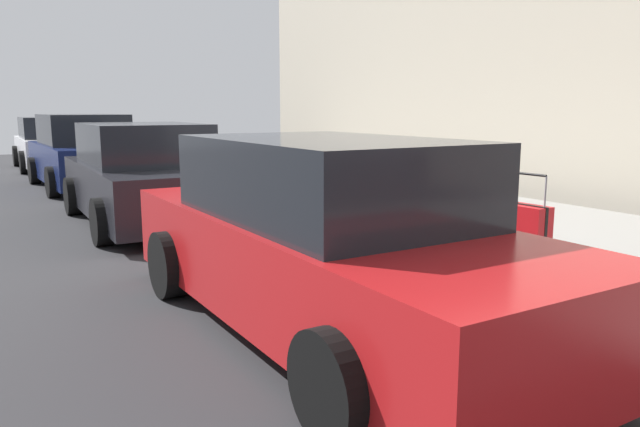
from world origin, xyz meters
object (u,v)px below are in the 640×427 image
suitcase_red_7 (339,203)px  parked_car_white_3 (52,144)px  suitcase_maroon_6 (354,206)px  fire_hydrant (317,193)px  parked_car_red_0 (326,241)px  bollard_post (286,186)px  suitcase_silver_3 (423,225)px  suitcase_teal_5 (373,215)px  suitcase_olive_2 (450,226)px  suitcase_black_1 (489,235)px  suitcase_navy_4 (399,212)px  parked_car_charcoal_1 (144,177)px  suitcase_red_0 (527,244)px  parked_car_navy_2 (84,154)px

suitcase_red_7 → parked_car_white_3: size_ratio=0.16×
suitcase_maroon_6 → fire_hydrant: bearing=-2.3°
parked_car_red_0 → bollard_post: bearing=-24.2°
parked_car_white_3 → suitcase_silver_3: bearing=-171.3°
suitcase_maroon_6 → parked_car_red_0: bearing=141.8°
suitcase_teal_5 → parked_car_white_3: size_ratio=0.18×
suitcase_red_7 → parked_car_white_3: (12.54, 2.14, 0.27)m
suitcase_olive_2 → parked_car_white_3: 14.99m
fire_hydrant → suitcase_black_1: bearing=179.5°
suitcase_red_7 → bollard_post: 1.35m
suitcase_teal_5 → bollard_post: bearing=2.5°
suitcase_navy_4 → parked_car_charcoal_1: 4.24m
suitcase_black_1 → suitcase_silver_3: size_ratio=1.03×
bollard_post → suitcase_red_0: bearing=-179.0°
parked_car_white_3 → fire_hydrant: bearing=-169.8°
suitcase_black_1 → parked_car_navy_2: size_ratio=0.18×
suitcase_silver_3 → suitcase_navy_4: 0.46m
suitcase_silver_3 → suitcase_teal_5: size_ratio=0.98×
suitcase_black_1 → suitcase_silver_3: suitcase_black_1 is taller
suitcase_red_7 → parked_car_charcoal_1: (2.31, 2.14, 0.29)m
suitcase_navy_4 → suitcase_red_7: size_ratio=1.52×
suitcase_olive_2 → suitcase_red_7: bearing=-0.3°
suitcase_olive_2 → suitcase_silver_3: suitcase_olive_2 is taller
suitcase_silver_3 → suitcase_teal_5: (0.90, 0.08, -0.01)m
fire_hydrant → bollard_post: bollard_post is taller
suitcase_red_0 → suitcase_teal_5: bearing=-0.3°
suitcase_teal_5 → suitcase_maroon_6: 0.45m
suitcase_teal_5 → suitcase_silver_3: bearing=-174.8°
suitcase_navy_4 → suitcase_red_7: bearing=1.8°
suitcase_silver_3 → parked_car_white_3: 14.49m
suitcase_red_0 → suitcase_silver_3: 1.61m
suitcase_navy_4 → suitcase_red_7: (1.33, 0.04, -0.07)m
suitcase_red_0 → parked_car_white_3: parked_car_white_3 is taller
parked_car_charcoal_1 → suitcase_silver_3: bearing=-151.9°
suitcase_silver_3 → suitcase_navy_4: bearing=0.5°
suitcase_black_1 → suitcase_red_7: (2.86, -0.02, -0.06)m
suitcase_silver_3 → fire_hydrant: 2.41m
suitcase_navy_4 → parked_car_red_0: size_ratio=0.21×
suitcase_navy_4 → parked_car_navy_2: bearing=14.1°
suitcase_navy_4 → suitcase_red_0: bearing=177.5°
fire_hydrant → parked_car_charcoal_1: (1.68, 2.15, 0.21)m
suitcase_red_0 → bollard_post: size_ratio=1.28×
suitcase_teal_5 → parked_car_red_0: parked_car_red_0 is taller
suitcase_red_0 → suitcase_red_7: (3.38, -0.05, -0.07)m
suitcase_maroon_6 → parked_car_charcoal_1: size_ratio=0.20×
bollard_post → parked_car_charcoal_1: (0.97, 2.00, 0.18)m
suitcase_red_7 → parked_car_navy_2: 7.66m
suitcase_black_1 → suitcase_red_7: bearing=-0.3°
suitcase_olive_2 → suitcase_teal_5: bearing=1.0°
suitcase_teal_5 → parked_car_red_0: size_ratio=0.16×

